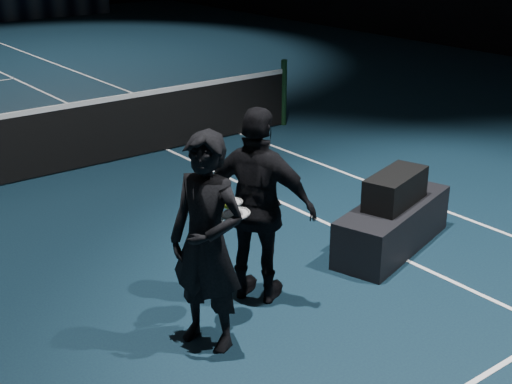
% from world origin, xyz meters
% --- Properties ---
extents(net_post_right, '(0.10, 0.10, 1.10)m').
position_xyz_m(net_post_right, '(6.40, 0.00, 0.55)').
color(net_post_right, black).
rests_on(net_post_right, floor).
extents(player_bench, '(1.77, 1.01, 0.50)m').
position_xyz_m(player_bench, '(4.22, -4.40, 0.25)').
color(player_bench, black).
rests_on(player_bench, floor).
extents(racket_bag, '(0.91, 0.58, 0.34)m').
position_xyz_m(racket_bag, '(4.22, -4.40, 0.67)').
color(racket_bag, black).
rests_on(racket_bag, player_bench).
extents(bag_signature, '(0.38, 0.12, 0.11)m').
position_xyz_m(bag_signature, '(4.22, -4.58, 0.67)').
color(bag_signature, white).
rests_on(bag_signature, racket_bag).
extents(player_a, '(0.65, 0.77, 1.80)m').
position_xyz_m(player_a, '(1.67, -4.71, 0.90)').
color(player_a, black).
rests_on(player_a, floor).
extents(player_b, '(0.92, 1.13, 1.80)m').
position_xyz_m(player_b, '(2.45, -4.37, 0.90)').
color(player_b, black).
rests_on(player_b, floor).
extents(racket_lower, '(0.71, 0.47, 0.03)m').
position_xyz_m(racket_lower, '(2.09, -4.53, 0.98)').
color(racket_lower, black).
rests_on(racket_lower, player_a).
extents(racket_upper, '(0.70, 0.51, 0.10)m').
position_xyz_m(racket_upper, '(2.02, -4.52, 1.10)').
color(racket_upper, black).
rests_on(racket_upper, player_b).
extents(tennis_balls, '(0.12, 0.10, 0.12)m').
position_xyz_m(tennis_balls, '(1.91, -4.61, 1.15)').
color(tennis_balls, '#B4E330').
rests_on(tennis_balls, racket_upper).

